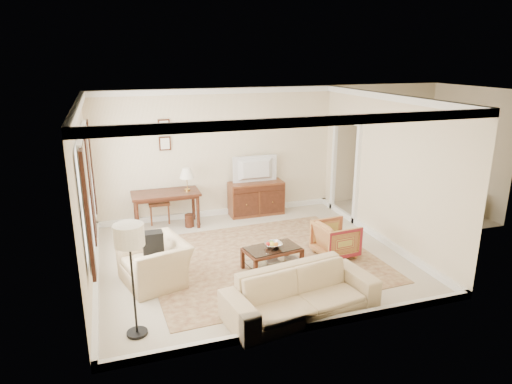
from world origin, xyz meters
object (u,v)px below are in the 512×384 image
sideboard (256,198)px  tv (256,161)px  striped_armchair (336,237)px  sofa (301,286)px  writing_desk (166,197)px  club_armchair (154,255)px  coffee_table (272,253)px

sideboard → tv: tv is taller
striped_armchair → sofa: 2.15m
striped_armchair → sofa: size_ratio=0.32×
writing_desk → sofa: (1.36, -4.10, -0.23)m
club_armchair → sofa: size_ratio=0.49×
writing_desk → sideboard: 2.12m
striped_armchair → club_armchair: size_ratio=0.66×
coffee_table → club_armchair: (-1.97, 0.16, 0.17)m
tv → writing_desk: bearing=4.5°
tv → striped_armchair: size_ratio=1.38×
coffee_table → striped_armchair: striped_armchair is taller
sideboard → striped_armchair: (0.68, -2.65, -0.03)m
coffee_table → club_armchair: club_armchair is taller
tv → sofa: tv is taller
sideboard → sofa: sofa is taller
striped_armchair → club_armchair: club_armchair is taller
writing_desk → sideboard: size_ratio=1.13×
striped_armchair → sideboard: bearing=9.5°
tv → striped_armchair: bearing=104.4°
tv → coffee_table: bearing=77.2°
sideboard → club_armchair: size_ratio=1.16×
sideboard → sofa: size_ratio=0.56×
writing_desk → sideboard: bearing=5.0°
writing_desk → coffee_table: writing_desk is taller
coffee_table → club_armchair: 1.99m
writing_desk → club_armchair: club_armchair is taller
club_armchair → sofa: (1.88, -1.62, -0.04)m
writing_desk → sideboard: (2.09, 0.18, -0.28)m
striped_armchair → sofa: (-1.41, -1.63, 0.08)m
writing_desk → club_armchair: size_ratio=1.31×
tv → club_armchair: bearing=45.3°
sideboard → tv: bearing=-90.0°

